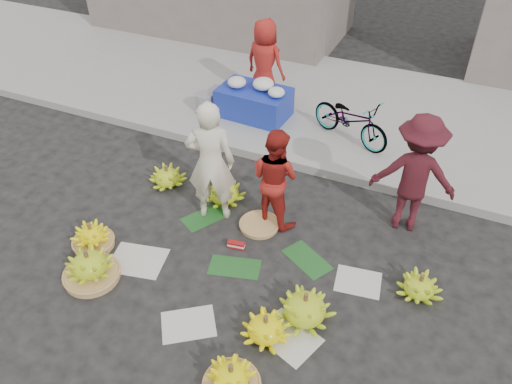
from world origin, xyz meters
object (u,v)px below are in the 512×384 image
at_px(banana_bunch_4, 305,308).
at_px(bicycle, 351,119).
at_px(banana_bunch_0, 92,237).
at_px(flower_table, 254,101).
at_px(vendor_cream, 211,162).

xyz_separation_m(banana_bunch_4, bicycle, (-0.53, 3.71, 0.33)).
bearing_deg(banana_bunch_0, flower_table, 80.74).
height_order(banana_bunch_0, bicycle, bicycle).
height_order(banana_bunch_0, banana_bunch_4, banana_bunch_4).
bearing_deg(vendor_cream, bicycle, -137.44).
bearing_deg(vendor_cream, banana_bunch_4, 125.42).
relative_size(banana_bunch_0, vendor_cream, 0.30).
distance_m(vendor_cream, bicycle, 2.83).
relative_size(banana_bunch_4, vendor_cream, 0.49).
distance_m(banana_bunch_0, bicycle, 4.47).
height_order(banana_bunch_4, bicycle, bicycle).
relative_size(flower_table, bicycle, 0.86).
xyz_separation_m(banana_bunch_0, flower_table, (0.63, 3.84, 0.26)).
relative_size(vendor_cream, flower_table, 1.39).
bearing_deg(banana_bunch_4, banana_bunch_0, -179.60).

